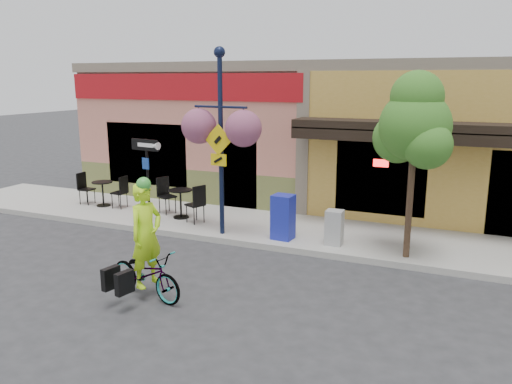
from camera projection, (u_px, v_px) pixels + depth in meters
ground at (297, 263)px, 11.09m from camera, size 90.00×90.00×0.00m
sidewalk at (321, 234)px, 12.87m from camera, size 24.00×3.00×0.15m
curb at (304, 252)px, 11.56m from camera, size 24.00×0.12×0.15m
building at (366, 130)px, 17.32m from camera, size 18.20×8.20×4.50m
bicycle at (146, 274)px, 9.25m from camera, size 1.83×0.97×0.91m
cyclist_rider at (147, 248)px, 9.12m from camera, size 0.60×0.79×1.93m
lamp_post at (221, 143)px, 12.19m from camera, size 1.51×0.71×4.60m
one_way_sign at (148, 183)px, 13.07m from camera, size 0.91×0.32×2.33m
cafe_set_left at (103, 190)px, 15.33m from camera, size 1.67×0.84×1.00m
cafe_set_right at (181, 199)px, 14.00m from camera, size 1.98×1.52×1.07m
newspaper_box_blue at (283, 217)px, 12.15m from camera, size 0.53×0.48×1.10m
newspaper_box_grey at (334, 228)px, 11.75m from camera, size 0.39×0.35×0.83m
street_tree at (412, 166)px, 10.58m from camera, size 2.11×2.11×4.07m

